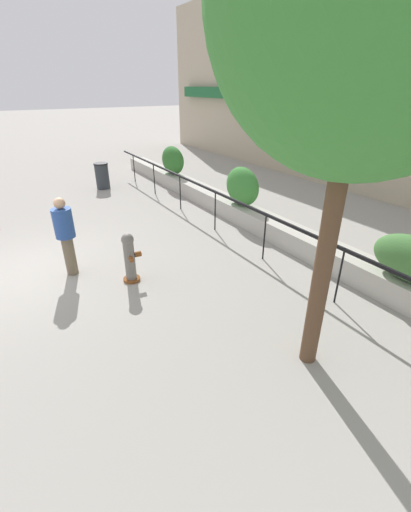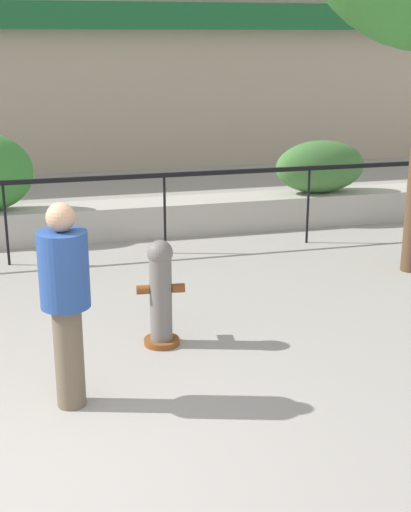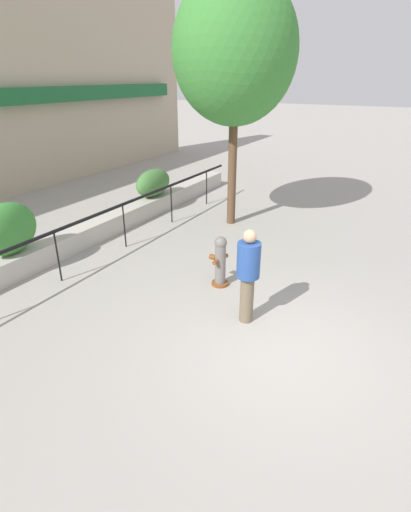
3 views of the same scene
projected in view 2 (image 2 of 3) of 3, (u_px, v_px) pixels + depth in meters
The scene contains 6 objects.
ground_plane at pixel (6, 470), 5.06m from camera, with size 120.00×120.00×0.00m, color #9E9991.
planter_wall_low at pixel (8, 227), 10.53m from camera, with size 18.00×0.70×0.50m, color #B7B2A8.
fence_railing_segment at pixel (3, 191), 9.29m from camera, with size 15.00×0.05×1.15m.
hedge_bush_2 at pixel (320, 167), 11.51m from camera, with size 1.51×0.70×0.85m, color #427538.
fire_hydrant at pixel (161, 292), 6.97m from camera, with size 0.48×0.45×1.08m.
pedestrian at pixel (65, 294), 5.67m from camera, with size 0.47×0.47×1.73m.
Camera 2 is at (0.27, -4.60, 2.95)m, focal length 50.00 mm.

